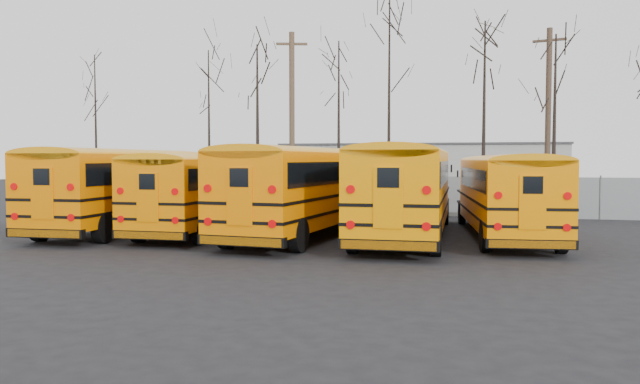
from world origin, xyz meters
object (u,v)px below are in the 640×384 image
(bus_b, at_px, (211,186))
(utility_pole_left, at_px, (292,118))
(utility_pole_right, at_px, (548,117))
(bus_c, at_px, (306,183))
(bus_d, at_px, (406,184))
(bus_e, at_px, (506,189))
(bus_a, at_px, (127,182))

(bus_b, relative_size, utility_pole_left, 1.08)
(utility_pole_right, bearing_deg, bus_c, -109.40)
(utility_pole_right, bearing_deg, bus_b, -119.77)
(bus_c, distance_m, bus_d, 3.67)
(utility_pole_right, bearing_deg, bus_d, -98.80)
(bus_e, relative_size, utility_pole_left, 1.09)
(bus_e, height_order, utility_pole_left, utility_pole_left)
(bus_c, distance_m, utility_pole_left, 14.20)
(bus_a, distance_m, utility_pole_left, 13.63)
(bus_b, distance_m, bus_c, 4.01)
(bus_d, bearing_deg, utility_pole_left, 121.05)
(bus_d, xyz_separation_m, utility_pole_right, (6.36, 14.47, 3.20))
(bus_a, height_order, bus_c, bus_c)
(bus_a, height_order, bus_b, bus_a)
(utility_pole_left, bearing_deg, utility_pole_right, -9.91)
(bus_c, xyz_separation_m, bus_e, (7.15, 1.19, -0.17))
(bus_a, xyz_separation_m, bus_b, (3.56, 0.25, -0.12))
(bus_b, xyz_separation_m, bus_d, (7.64, -0.32, 0.17))
(bus_e, bearing_deg, bus_b, 177.61)
(utility_pole_left, relative_size, utility_pole_right, 1.02)
(utility_pole_left, bearing_deg, bus_d, -74.25)
(bus_c, height_order, bus_e, bus_c)
(bus_c, bearing_deg, bus_a, -176.35)
(bus_a, xyz_separation_m, utility_pole_left, (3.16, 12.83, 3.33))
(bus_c, xyz_separation_m, utility_pole_left, (-4.36, 13.11, 3.30))
(bus_d, bearing_deg, bus_e, 14.86)
(bus_b, height_order, utility_pole_right, utility_pole_right)
(utility_pole_left, xyz_separation_m, utility_pole_right, (14.38, 1.57, -0.08))
(utility_pole_right, bearing_deg, bus_e, -87.11)
(bus_a, relative_size, utility_pole_left, 1.16)
(bus_b, bearing_deg, utility_pole_right, 45.38)
(bus_d, height_order, utility_pole_left, utility_pole_left)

